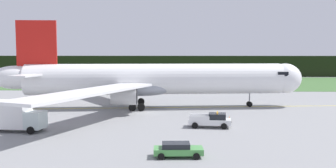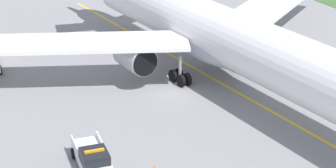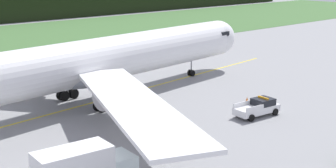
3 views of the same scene
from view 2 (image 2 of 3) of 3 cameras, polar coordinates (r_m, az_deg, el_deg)
ground at (r=53.70m, az=0.17°, el=-0.97°), size 320.00×320.00×0.00m
taxiway_centerline_main at (r=55.42m, az=5.84°, el=-0.28°), size 67.84×8.05×0.01m
airliner at (r=54.32m, az=5.49°, el=4.59°), size 52.33×52.25×14.54m
ops_pickup_truck at (r=42.21m, az=-7.35°, el=-7.12°), size 5.41×2.74×1.94m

